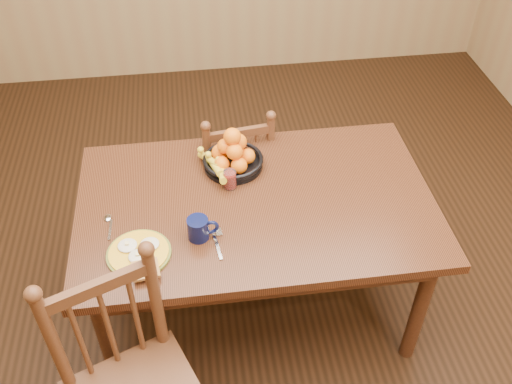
{
  "coord_description": "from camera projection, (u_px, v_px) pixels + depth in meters",
  "views": [
    {
      "loc": [
        -0.25,
        -1.86,
        2.49
      ],
      "look_at": [
        0.0,
        0.0,
        0.8
      ],
      "focal_mm": 40.0,
      "sensor_mm": 36.0,
      "label": 1
    }
  ],
  "objects": [
    {
      "name": "fruit_bowl",
      "position": [
        232.0,
        157.0,
        2.69
      ],
      "size": [
        0.32,
        0.32,
        0.22
      ],
      "color": "black",
      "rests_on": "dining_table"
    },
    {
      "name": "spoon",
      "position": [
        109.0,
        222.0,
        2.45
      ],
      "size": [
        0.04,
        0.16,
        0.01
      ],
      "rotation": [
        0.0,
        0.0,
        -0.03
      ],
      "color": "silver",
      "rests_on": "dining_table"
    },
    {
      "name": "dining_table",
      "position": [
        256.0,
        214.0,
        2.62
      ],
      "size": [
        1.6,
        1.0,
        0.75
      ],
      "color": "black",
      "rests_on": "ground"
    },
    {
      "name": "chair_far",
      "position": [
        234.0,
        175.0,
        3.18
      ],
      "size": [
        0.45,
        0.44,
        0.89
      ],
      "rotation": [
        0.0,
        0.0,
        3.28
      ],
      "color": "#492516",
      "rests_on": "ground"
    },
    {
      "name": "room",
      "position": [
        256.0,
        84.0,
        2.16
      ],
      "size": [
        4.52,
        5.02,
        2.72
      ],
      "color": "black",
      "rests_on": "ground"
    },
    {
      "name": "breakfast_plate",
      "position": [
        139.0,
        253.0,
        2.31
      ],
      "size": [
        0.26,
        0.29,
        0.04
      ],
      "color": "#59601E",
      "rests_on": "dining_table"
    },
    {
      "name": "coffee_mug",
      "position": [
        199.0,
        228.0,
        2.36
      ],
      "size": [
        0.13,
        0.09,
        0.1
      ],
      "color": "black",
      "rests_on": "dining_table"
    },
    {
      "name": "fork",
      "position": [
        218.0,
        242.0,
        2.37
      ],
      "size": [
        0.04,
        0.18,
        0.0
      ],
      "rotation": [
        0.0,
        0.0,
        0.13
      ],
      "color": "silver",
      "rests_on": "dining_table"
    },
    {
      "name": "juice_glass",
      "position": [
        230.0,
        180.0,
        2.6
      ],
      "size": [
        0.06,
        0.06,
        0.09
      ],
      "color": "silver",
      "rests_on": "dining_table"
    }
  ]
}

